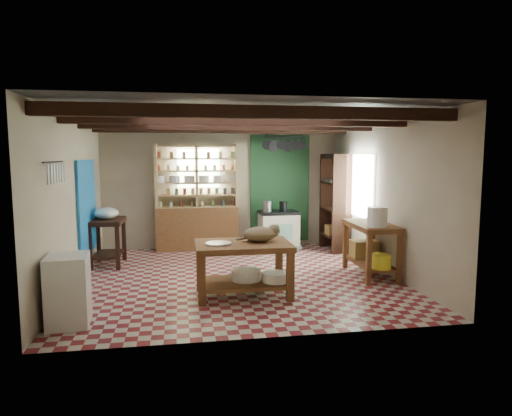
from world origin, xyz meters
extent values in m
cube|color=maroon|center=(0.00, 0.00, -0.01)|extent=(5.00, 5.00, 0.02)
cube|color=#48494E|center=(0.00, 0.00, 2.60)|extent=(5.00, 5.00, 0.02)
cube|color=#B9AE95|center=(0.00, 2.50, 1.30)|extent=(5.00, 0.04, 2.60)
cube|color=#B9AE95|center=(0.00, -2.50, 1.30)|extent=(5.00, 0.04, 2.60)
cube|color=#B9AE95|center=(-2.50, 0.00, 1.30)|extent=(0.04, 5.00, 2.60)
cube|color=#B9AE95|center=(2.50, 0.00, 1.30)|extent=(0.04, 5.00, 2.60)
cube|color=black|center=(0.00, 0.00, 2.48)|extent=(5.00, 3.80, 0.15)
cube|color=blue|center=(-2.47, 0.90, 1.10)|extent=(0.04, 1.40, 1.60)
cube|color=#1C4827|center=(1.25, 2.47, 1.25)|extent=(1.30, 0.04, 2.30)
cube|color=#B6CAB3|center=(-0.50, 2.48, 1.70)|extent=(0.90, 0.02, 0.80)
cube|color=#B6CAB3|center=(2.48, 1.00, 1.40)|extent=(0.02, 1.30, 1.20)
cube|color=black|center=(-2.44, -1.20, 1.78)|extent=(0.06, 0.90, 0.28)
cube|color=black|center=(1.25, 2.05, 2.18)|extent=(0.86, 0.12, 0.36)
cube|color=tan|center=(-0.55, 2.31, 1.10)|extent=(1.70, 0.34, 2.20)
cube|color=black|center=(2.28, 1.80, 1.00)|extent=(0.40, 0.86, 2.00)
cube|color=brown|center=(-0.04, -0.94, 0.38)|extent=(1.34, 0.90, 0.76)
cube|color=white|center=(1.16, 2.15, 0.40)|extent=(0.84, 0.58, 0.80)
cube|color=black|center=(-2.20, 1.21, 0.42)|extent=(0.60, 0.85, 0.84)
cube|color=white|center=(-2.22, -1.72, 0.41)|extent=(0.50, 0.59, 0.83)
cube|color=brown|center=(2.18, -0.25, 0.44)|extent=(0.66, 1.24, 0.87)
ellipsoid|color=#9A8259|center=(0.21, -0.89, 0.86)|extent=(0.52, 0.43, 0.21)
cylinder|color=#9B9BA2|center=(-0.39, -0.99, 0.77)|extent=(0.37, 0.37, 0.02)
cylinder|color=white|center=(0.01, -0.89, 0.27)|extent=(0.43, 0.43, 0.15)
cylinder|color=white|center=(0.41, -1.05, 0.27)|extent=(0.38, 0.38, 0.13)
cylinder|color=#9B9BA2|center=(0.91, 2.14, 0.91)|extent=(0.20, 0.20, 0.22)
cylinder|color=black|center=(1.26, 2.15, 0.90)|extent=(0.17, 0.17, 0.20)
ellipsoid|color=white|center=(-2.20, 1.21, 0.95)|extent=(0.44, 0.44, 0.21)
cylinder|color=white|center=(2.12, -0.60, 1.03)|extent=(0.33, 0.33, 0.31)
cube|color=#9E7B3F|center=(2.19, 0.05, 0.38)|extent=(0.44, 0.36, 0.30)
cylinder|color=yellow|center=(2.16, -0.70, 0.34)|extent=(0.31, 0.31, 0.22)
camera|label=1|loc=(-0.92, -7.20, 2.00)|focal=32.00mm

